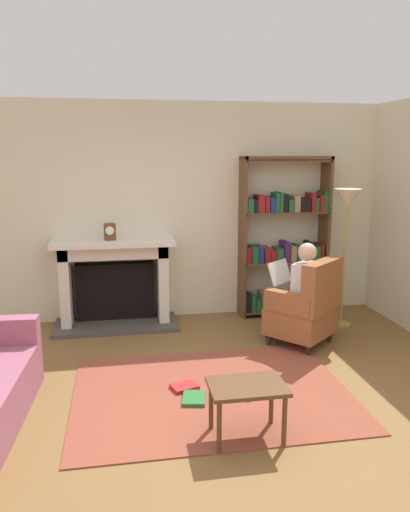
% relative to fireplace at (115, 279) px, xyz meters
% --- Properties ---
extents(ground, '(14.00, 14.00, 0.00)m').
position_rel_fireplace_xyz_m(ground, '(0.82, -2.30, -0.57)').
color(ground, brown).
extents(back_wall, '(5.60, 0.10, 2.70)m').
position_rel_fireplace_xyz_m(back_wall, '(0.82, 0.25, 0.78)').
color(back_wall, beige).
rests_on(back_wall, ground).
extents(area_rug, '(2.40, 1.80, 0.01)m').
position_rel_fireplace_xyz_m(area_rug, '(0.82, -2.00, -0.56)').
color(area_rug, brown).
rests_on(area_rug, ground).
extents(fireplace, '(1.48, 0.64, 1.07)m').
position_rel_fireplace_xyz_m(fireplace, '(0.00, 0.00, 0.00)').
color(fireplace, '#4C4742').
rests_on(fireplace, ground).
extents(mantel_clock, '(0.14, 0.14, 0.20)m').
position_rel_fireplace_xyz_m(mantel_clock, '(-0.04, -0.10, 0.60)').
color(mantel_clock, brown).
rests_on(mantel_clock, fireplace).
extents(bookshelf, '(1.13, 0.32, 2.04)m').
position_rel_fireplace_xyz_m(bookshelf, '(2.15, 0.03, 0.40)').
color(bookshelf, brown).
rests_on(bookshelf, ground).
extents(armchair_reading, '(0.89, 0.89, 0.97)m').
position_rel_fireplace_xyz_m(armchair_reading, '(2.05, -1.06, -0.15)').
color(armchair_reading, '#331E14').
rests_on(armchair_reading, ground).
extents(seated_reader, '(0.57, 0.59, 1.14)m').
position_rel_fireplace_xyz_m(seated_reader, '(1.98, -0.97, 0.05)').
color(seated_reader, silver).
rests_on(seated_reader, ground).
extents(side_table, '(0.56, 0.39, 0.43)m').
position_rel_fireplace_xyz_m(side_table, '(0.95, -2.73, -0.21)').
color(side_table, brown).
rests_on(side_table, ground).
extents(scattered_books, '(0.75, 0.48, 0.03)m').
position_rel_fireplace_xyz_m(scattered_books, '(0.82, -2.04, -0.54)').
color(scattered_books, '#334CA5').
rests_on(scattered_books, area_rug).
extents(floor_lamp, '(0.32, 0.32, 1.67)m').
position_rel_fireplace_xyz_m(floor_lamp, '(2.72, -0.54, 0.84)').
color(floor_lamp, '#B7933F').
rests_on(floor_lamp, ground).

